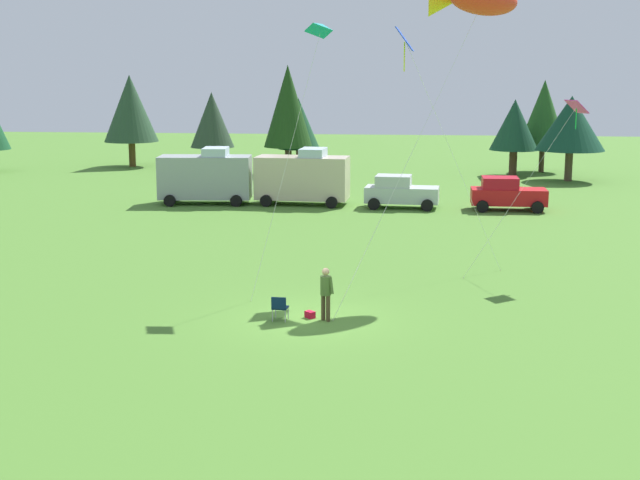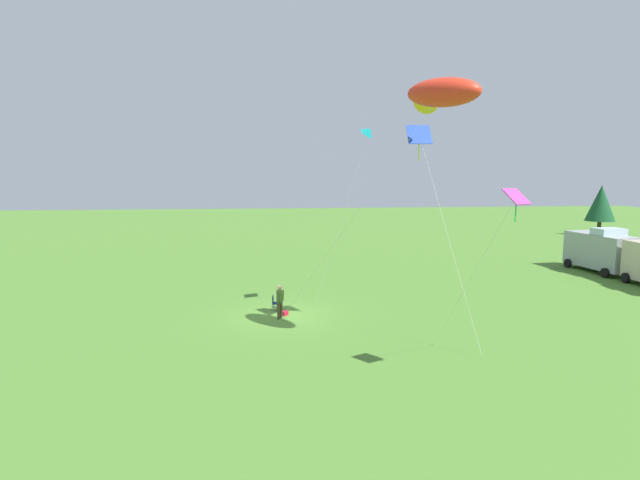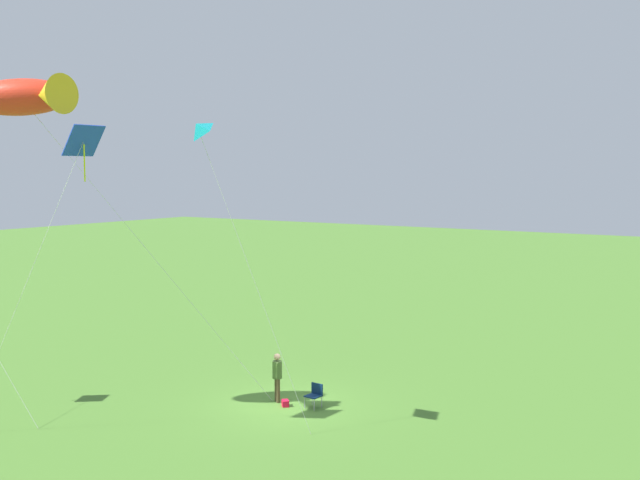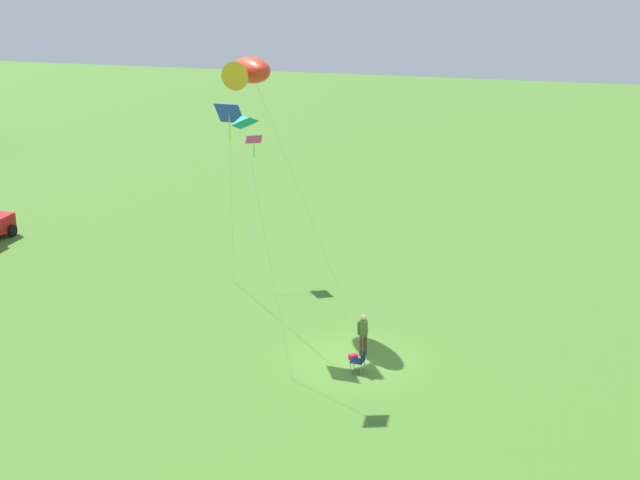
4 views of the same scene
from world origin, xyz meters
name	(u,v)px [view 1 (image 1 of 4)]	position (x,y,z in m)	size (l,w,h in m)	color
ground_plane	(312,319)	(0.00, 0.00, 0.00)	(160.00, 160.00, 0.00)	#497A2B
person_kite_flyer	(326,290)	(0.47, -0.13, 1.02)	(0.53, 0.48, 1.74)	#493D24
folding_chair	(280,306)	(-0.99, -0.34, 0.49)	(0.52, 0.52, 0.82)	#0A2243
backpack_on_grass	(310,315)	(-0.07, 0.13, 0.11)	(0.32, 0.22, 0.22)	red
van_motorhome_grey	(206,176)	(-9.05, 23.96, 1.64)	(5.57, 2.98, 3.34)	#949C9C
van_camper_beige	(303,177)	(-3.27, 24.22, 1.64)	(5.54, 2.90, 3.34)	beige
car_silver_compact	(400,192)	(2.47, 23.46, 0.95)	(4.32, 2.47, 1.89)	#B4C0BB
car_red_sedan	(507,194)	(8.50, 23.27, 0.95)	(4.21, 2.23, 1.89)	red
treeline_distant	(426,114)	(4.09, 40.20, 4.55)	(62.52, 10.53, 8.67)	#442E23
kite_delta_teal	(322,30)	(-0.13, 4.53, 9.31)	(2.83, 3.12, 9.66)	teal
kite_diamond_blue	(407,45)	(2.85, 6.18, 8.83)	(4.36, 2.18, 9.48)	blue
kite_diamond_rainbow	(573,112)	(9.22, 7.43, 6.33)	(4.63, 1.71, 6.79)	#E0389D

